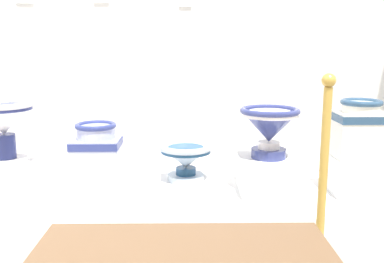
% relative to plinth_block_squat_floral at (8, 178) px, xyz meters
% --- Properties ---
extents(display_platform, '(2.96, 0.98, 0.12)m').
position_rel_plinth_block_squat_floral_xyz_m(display_platform, '(1.21, -0.03, -0.16)').
color(display_platform, white).
rests_on(display_platform, ground_plane).
extents(plinth_block_squat_floral, '(0.36, 0.33, 0.19)m').
position_rel_plinth_block_squat_floral_xyz_m(plinth_block_squat_floral, '(0.00, 0.00, 0.00)').
color(plinth_block_squat_floral, white).
rests_on(plinth_block_squat_floral, display_platform).
extents(antique_toilet_squat_floral, '(0.40, 0.40, 0.43)m').
position_rel_plinth_block_squat_floral_xyz_m(antique_toilet_squat_floral, '(0.00, 0.00, 0.40)').
color(antique_toilet_squat_floral, white).
rests_on(antique_toilet_squat_floral, plinth_block_squat_floral).
extents(plinth_block_tall_cobalt, '(0.33, 0.39, 0.04)m').
position_rel_plinth_block_squat_floral_xyz_m(plinth_block_tall_cobalt, '(0.61, 0.05, -0.07)').
color(plinth_block_tall_cobalt, white).
rests_on(plinth_block_tall_cobalt, display_platform).
extents(antique_toilet_tall_cobalt, '(0.33, 0.28, 0.42)m').
position_rel_plinth_block_squat_floral_xyz_m(antique_toilet_tall_cobalt, '(0.61, 0.05, 0.17)').
color(antique_toilet_tall_cobalt, '#ADB5E4').
rests_on(antique_toilet_tall_cobalt, plinth_block_tall_cobalt).
extents(plinth_block_leftmost, '(0.35, 0.37, 0.10)m').
position_rel_plinth_block_squat_floral_xyz_m(plinth_block_leftmost, '(1.23, -0.06, -0.05)').
color(plinth_block_leftmost, white).
rests_on(plinth_block_leftmost, display_platform).
extents(antique_toilet_leftmost, '(0.35, 0.35, 0.25)m').
position_rel_plinth_block_squat_floral_xyz_m(antique_toilet_leftmost, '(1.23, -0.06, 0.16)').
color(antique_toilet_leftmost, silver).
rests_on(antique_toilet_leftmost, plinth_block_leftmost).
extents(plinth_block_slender_white, '(0.39, 0.39, 0.24)m').
position_rel_plinth_block_squat_floral_xyz_m(plinth_block_slender_white, '(1.79, -0.02, 0.02)').
color(plinth_block_slender_white, white).
rests_on(plinth_block_slender_white, display_platform).
extents(antique_toilet_slender_white, '(0.40, 0.40, 0.34)m').
position_rel_plinth_block_squat_floral_xyz_m(antique_toilet_slender_white, '(1.79, -0.02, 0.37)').
color(antique_toilet_slender_white, navy).
rests_on(antique_toilet_slender_white, plinth_block_slender_white).
extents(plinth_block_central_ornate, '(0.34, 0.34, 0.25)m').
position_rel_plinth_block_squat_floral_xyz_m(plinth_block_central_ornate, '(2.39, -0.05, 0.03)').
color(plinth_block_central_ornate, white).
rests_on(plinth_block_central_ornate, display_platform).
extents(antique_toilet_central_ornate, '(0.34, 0.31, 0.39)m').
position_rel_plinth_block_squat_floral_xyz_m(antique_toilet_central_ornate, '(2.39, -0.05, 0.36)').
color(antique_toilet_central_ornate, white).
rests_on(antique_toilet_central_ornate, plinth_block_central_ornate).
extents(stanchion_post_near_right, '(0.27, 0.27, 0.99)m').
position_rel_plinth_block_squat_floral_xyz_m(stanchion_post_near_right, '(1.86, -0.97, 0.06)').
color(stanchion_post_near_right, gold).
rests_on(stanchion_post_near_right, ground_plane).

